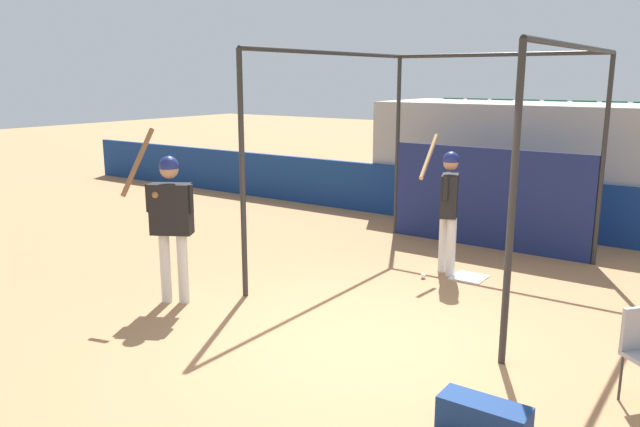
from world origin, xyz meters
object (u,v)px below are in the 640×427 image
at_px(player_batter, 448,201).
at_px(equipment_bag, 484,418).
at_px(baseball, 423,276).
at_px(player_waiting, 170,214).

height_order(player_batter, equipment_bag, player_batter).
xyz_separation_m(player_batter, baseball, (-0.15, -0.40, -1.02)).
bearing_deg(player_batter, player_waiting, 122.88).
relative_size(player_batter, player_waiting, 0.90).
distance_m(player_batter, baseball, 1.10).
bearing_deg(player_waiting, equipment_bag, 142.02).
height_order(player_batter, baseball, player_batter).
xyz_separation_m(player_batter, equipment_bag, (1.94, -3.66, -0.91)).
bearing_deg(player_batter, equipment_bag, -172.13).
relative_size(player_waiting, baseball, 28.97).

